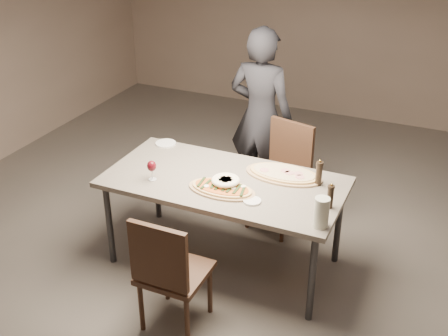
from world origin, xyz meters
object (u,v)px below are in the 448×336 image
at_px(ham_pizza, 284,174).
at_px(diner, 261,116).
at_px(chair_near, 168,269).
at_px(dining_table, 224,186).
at_px(zucchini_pizza, 222,189).
at_px(pepper_mill_left, 319,173).
at_px(carafe, 321,212).
at_px(chair_far, 283,170).
at_px(bread_basket, 226,182).

relative_size(ham_pizza, diner, 0.36).
bearing_deg(chair_near, dining_table, 88.68).
distance_m(zucchini_pizza, pepper_mill_left, 0.72).
relative_size(zucchini_pizza, carafe, 2.45).
xyz_separation_m(zucchini_pizza, chair_near, (-0.07, -0.69, -0.26)).
bearing_deg(zucchini_pizza, chair_far, 73.26).
xyz_separation_m(pepper_mill_left, chair_near, (-0.69, -1.06, -0.34)).
bearing_deg(ham_pizza, pepper_mill_left, -20.78).
distance_m(dining_table, pepper_mill_left, 0.72).
bearing_deg(zucchini_pizza, dining_table, 102.70).
relative_size(chair_far, diner, 0.56).
xyz_separation_m(pepper_mill_left, carafe, (0.16, -0.53, 0.01)).
distance_m(ham_pizza, carafe, 0.72).
height_order(dining_table, zucchini_pizza, zucchini_pizza).
relative_size(dining_table, chair_far, 1.93).
height_order(dining_table, bread_basket, bread_basket).
distance_m(pepper_mill_left, chair_near, 1.31).
distance_m(dining_table, ham_pizza, 0.47).
distance_m(pepper_mill_left, chair_far, 0.77).
bearing_deg(zucchini_pizza, carafe, -17.66).
bearing_deg(zucchini_pizza, ham_pizza, 44.07).
bearing_deg(bread_basket, chair_far, 78.84).
relative_size(carafe, chair_far, 0.22).
xyz_separation_m(dining_table, chair_near, (-0.02, -0.85, -0.19)).
bearing_deg(pepper_mill_left, diner, 131.69).
height_order(bread_basket, pepper_mill_left, pepper_mill_left).
xyz_separation_m(ham_pizza, diner, (-0.51, 0.86, 0.07)).
height_order(zucchini_pizza, diner, diner).
bearing_deg(ham_pizza, chair_far, 93.38).
xyz_separation_m(dining_table, carafe, (0.83, -0.32, 0.16)).
xyz_separation_m(zucchini_pizza, bread_basket, (0.00, 0.06, 0.03)).
distance_m(ham_pizza, bread_basket, 0.48).
height_order(ham_pizza, chair_near, chair_near).
xyz_separation_m(dining_table, diner, (-0.13, 1.10, 0.14)).
bearing_deg(dining_table, chair_near, -91.34).
bearing_deg(chair_far, pepper_mill_left, 143.05).
distance_m(ham_pizza, pepper_mill_left, 0.29).
xyz_separation_m(bread_basket, chair_far, (0.17, 0.86, -0.27)).
height_order(bread_basket, diner, diner).
relative_size(dining_table, diner, 1.08).
distance_m(zucchini_pizza, ham_pizza, 0.52).
xyz_separation_m(pepper_mill_left, diner, (-0.79, 0.89, -0.02)).
distance_m(bread_basket, carafe, 0.80).
xyz_separation_m(chair_near, chair_far, (0.25, 1.60, 0.02)).
xyz_separation_m(ham_pizza, chair_near, (-0.41, -1.09, -0.26)).
xyz_separation_m(carafe, chair_near, (-0.85, -0.53, -0.35)).
bearing_deg(pepper_mill_left, zucchini_pizza, -149.00).
relative_size(dining_table, zucchini_pizza, 3.52).
bearing_deg(chair_far, carafe, 133.32).
bearing_deg(bread_basket, ham_pizza, 46.18).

